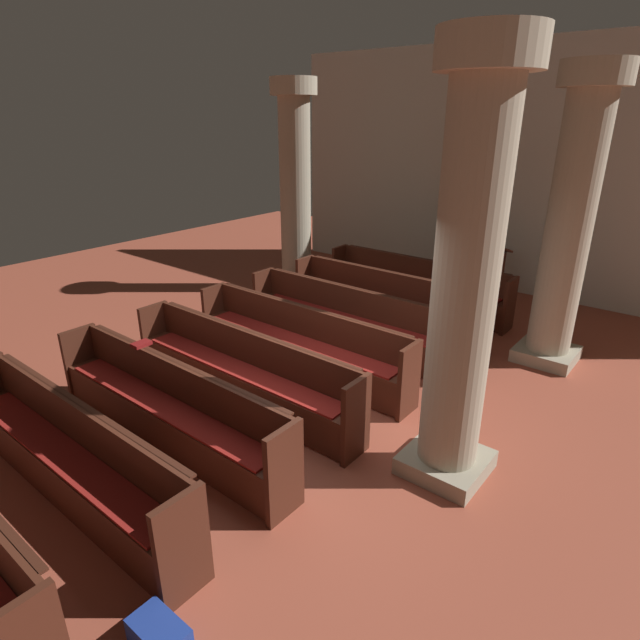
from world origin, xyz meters
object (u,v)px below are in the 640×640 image
pillar_aisle_side (570,219)px  hymn_book (141,344)px  pew_row_5 (166,404)px  lectern (493,278)px  pew_row_1 (384,299)px  kneeler_box_blue (160,636)px  pillar_aisle_rear (466,275)px  pillar_far_side (295,186)px  pew_row_0 (416,283)px  pew_row_3 (299,340)px  pew_row_6 (67,452)px  pew_row_2 (346,317)px  pew_row_4 (241,368)px

pillar_aisle_side → hymn_book: pillar_aisle_side is taller
pew_row_5 → lectern: (0.92, 6.47, -0.02)m
pew_row_1 → kneeler_box_blue: (1.86, -5.64, -0.37)m
pillar_aisle_side → pillar_aisle_rear: 3.17m
pillar_far_side → pew_row_5: bearing=-63.2°
pew_row_0 → pew_row_3: bearing=-90.0°
pew_row_6 → kneeler_box_blue: bearing=-11.7°
pew_row_1 → pew_row_3: (0.00, -2.10, 0.00)m
pew_row_2 → pew_row_4: 2.10m
pew_row_2 → kneeler_box_blue: size_ratio=8.27×
hymn_book → pew_row_0: bearing=82.7°
pew_row_1 → pew_row_4: bearing=-90.0°
pew_row_4 → pillar_aisle_rear: bearing=8.6°
pew_row_6 → kneeler_box_blue: pew_row_6 is taller
pew_row_3 → pew_row_5: size_ratio=1.00×
pew_row_4 → pillar_aisle_side: pillar_aisle_side is taller
pew_row_5 → pew_row_2: bearing=90.0°
pew_row_6 → hymn_book: 1.47m
kneeler_box_blue → pew_row_5: bearing=142.3°
lectern → kneeler_box_blue: lectern is taller
pew_row_1 → kneeler_box_blue: pew_row_1 is taller
pillar_aisle_rear → kneeler_box_blue: 3.49m
pillar_aisle_side → hymn_book: 5.52m
pew_row_1 → pew_row_4: 3.15m
pillar_aisle_rear → pillar_aisle_side: bearing=90.0°
pillar_aisle_side → pew_row_3: bearing=-134.9°
pew_row_0 → pew_row_4: (0.00, -4.20, 0.00)m
pillar_aisle_rear → hymn_book: (-3.13, -1.23, -1.10)m
pew_row_4 → lectern: 5.49m
pew_row_4 → lectern: lectern is taller
pew_row_4 → pillar_far_side: bearing=122.9°
pew_row_5 → pillar_aisle_side: size_ratio=0.88×
pillar_aisle_rear → hymn_book: pillar_aisle_rear is taller
pew_row_1 → lectern: lectern is taller
pew_row_5 → pew_row_4: bearing=90.0°
pew_row_4 → kneeler_box_blue: bearing=-53.2°
pew_row_1 → kneeler_box_blue: bearing=-71.7°
pew_row_3 → pew_row_6: size_ratio=1.00×
pew_row_0 → pew_row_2: (0.00, -2.10, 0.00)m
pillar_aisle_side → pillar_aisle_rear: (0.00, -3.17, 0.00)m
pew_row_1 → pillar_aisle_rear: (2.49, -2.78, 1.53)m
pew_row_2 → hymn_book: (-0.65, -2.96, 0.43)m
pew_row_1 → pillar_far_side: size_ratio=0.88×
pew_row_6 → pew_row_2: bearing=90.0°
pillar_far_side → pew_row_6: bearing=-67.5°
pillar_aisle_side → kneeler_box_blue: 6.36m
pew_row_2 → pew_row_5: size_ratio=1.00×
pillar_aisle_side → pillar_aisle_rear: size_ratio=1.00×
pew_row_4 → pillar_aisle_side: 4.59m
pew_row_0 → pew_row_5: size_ratio=1.00×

